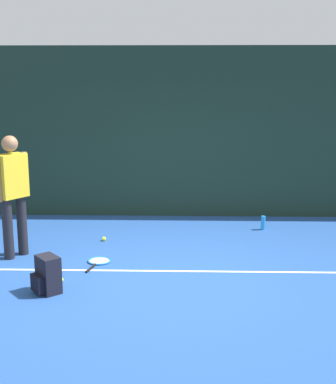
% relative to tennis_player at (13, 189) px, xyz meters
% --- Properties ---
extents(ground_plane, '(12.00, 12.00, 0.00)m').
position_rel_tennis_player_xyz_m(ground_plane, '(2.14, -0.69, -0.97)').
color(ground_plane, '#234C93').
extents(back_fence, '(10.00, 0.10, 2.99)m').
position_rel_tennis_player_xyz_m(back_fence, '(2.14, 2.31, 0.53)').
color(back_fence, '#192D23').
rests_on(back_fence, ground).
extents(court_line, '(9.00, 0.05, 0.00)m').
position_rel_tennis_player_xyz_m(court_line, '(2.14, -0.53, -0.96)').
color(court_line, white).
rests_on(court_line, ground).
extents(tennis_player, '(0.41, 0.45, 1.70)m').
position_rel_tennis_player_xyz_m(tennis_player, '(0.00, 0.00, 0.00)').
color(tennis_player, black).
rests_on(tennis_player, ground).
extents(tennis_racket, '(0.39, 0.64, 0.03)m').
position_rel_tennis_player_xyz_m(tennis_racket, '(1.19, -0.22, -0.95)').
color(tennis_racket, black).
rests_on(tennis_racket, ground).
extents(backpack, '(0.38, 0.38, 0.44)m').
position_rel_tennis_player_xyz_m(backpack, '(0.75, -1.26, -0.76)').
color(backpack, black).
rests_on(backpack, ground).
extents(tennis_ball_near_player, '(0.07, 0.07, 0.07)m').
position_rel_tennis_player_xyz_m(tennis_ball_near_player, '(1.12, 0.74, -0.93)').
color(tennis_ball_near_player, '#CCE033').
rests_on(tennis_ball_near_player, ground).
extents(tennis_ball_by_fence, '(0.07, 0.07, 0.07)m').
position_rel_tennis_player_xyz_m(tennis_ball_by_fence, '(0.84, -0.95, -0.93)').
color(tennis_ball_by_fence, '#CCE033').
rests_on(tennis_ball_by_fence, ground).
extents(water_bottle, '(0.07, 0.07, 0.23)m').
position_rel_tennis_player_xyz_m(water_bottle, '(3.66, 1.42, -0.85)').
color(water_bottle, '#268CD8').
rests_on(water_bottle, ground).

